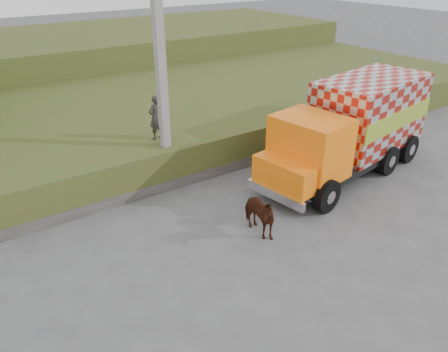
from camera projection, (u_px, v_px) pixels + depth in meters
ground at (265, 231)px, 13.66m from camera, size 120.00×120.00×0.00m
embankment at (133, 119)px, 20.70m from camera, size 40.00×12.00×1.50m
embankment_far at (59, 58)px, 29.20m from camera, size 40.00×12.00×3.00m
retaining_strip at (148, 189)px, 15.67m from camera, size 16.00×0.50×0.40m
utility_pole at (161, 76)px, 14.71m from camera, size 1.20×0.30×8.00m
cargo_truck at (353, 127)px, 16.65m from camera, size 8.26×3.83×3.55m
cow at (257, 214)px, 13.22m from camera, size 0.78×1.65×1.38m
pedestrian at (156, 117)px, 16.14m from camera, size 0.70×0.55×1.68m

